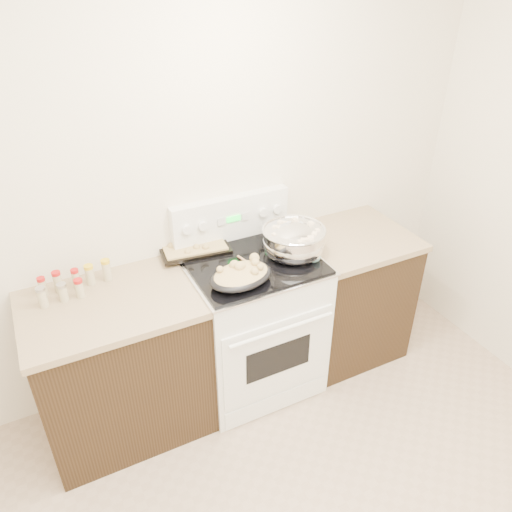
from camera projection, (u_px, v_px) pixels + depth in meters
room_shell at (372, 305)px, 1.30m from camera, size 4.10×3.60×2.75m
counter_left at (122, 365)px, 2.85m from camera, size 0.93×0.67×0.92m
counter_right at (346, 293)px, 3.45m from camera, size 0.73×0.67×0.92m
kitchen_range at (252, 320)px, 3.15m from camera, size 0.78×0.73×1.22m
mixing_bowl at (294, 241)px, 2.93m from camera, size 0.38×0.38×0.22m
roasting_pan at (241, 275)px, 2.69m from camera, size 0.41×0.32×0.12m
baking_sheet at (193, 246)px, 3.02m from camera, size 0.44×0.33×0.06m
wooden_spoon at (255, 272)px, 2.79m from camera, size 0.08×0.27×0.04m
blue_ladle at (314, 254)px, 2.90m from camera, size 0.20×0.25×0.11m
spice_jars at (72, 283)px, 2.65m from camera, size 0.40×0.15×0.13m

